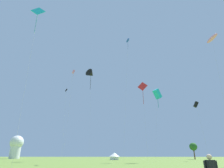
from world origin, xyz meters
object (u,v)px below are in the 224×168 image
(kite_pink_box, at_px, (73,72))
(festival_tent_left, at_px, (114,156))
(kite_blue_parafoil, at_px, (128,41))
(kite_cyan_box, at_px, (157,94))
(tree_distant_left, at_px, (193,147))
(kite_black_delta, at_px, (91,74))
(kite_cyan_diamond, at_px, (38,14))
(kite_black_diamond, at_px, (66,93))
(kite_red_diamond, at_px, (143,88))
(kite_black_box, at_px, (196,104))
(observatory_dome, at_px, (16,146))
(kite_pink_parafoil, at_px, (212,38))

(kite_pink_box, distance_m, festival_tent_left, 35.04)
(kite_blue_parafoil, bearing_deg, kite_cyan_box, -4.65)
(tree_distant_left, bearing_deg, kite_pink_box, -155.93)
(kite_pink_box, relative_size, kite_black_delta, 0.99)
(kite_pink_box, bearing_deg, kite_cyan_diamond, -83.60)
(kite_black_diamond, height_order, tree_distant_left, kite_black_diamond)
(tree_distant_left, bearing_deg, kite_red_diamond, -127.71)
(kite_cyan_box, xyz_separation_m, tree_distant_left, (20.04, 32.86, -13.04))
(kite_black_box, height_order, tree_distant_left, kite_black_box)
(kite_pink_box, height_order, kite_red_diamond, kite_pink_box)
(kite_black_delta, height_order, kite_blue_parafoil, kite_blue_parafoil)
(kite_red_diamond, bearing_deg, observatory_dome, 145.18)
(kite_red_diamond, height_order, tree_distant_left, kite_red_diamond)
(kite_black_diamond, bearing_deg, tree_distant_left, 23.44)
(kite_cyan_diamond, bearing_deg, kite_black_delta, 87.09)
(kite_pink_box, bearing_deg, kite_black_diamond, -173.54)
(kite_black_delta, xyz_separation_m, tree_distant_left, (41.47, 20.60, -25.21))
(kite_black_box, bearing_deg, tree_distant_left, 77.42)
(kite_black_diamond, distance_m, kite_black_box, 45.51)
(kite_cyan_box, height_order, kite_black_box, kite_cyan_box)
(kite_pink_box, bearing_deg, kite_blue_parafoil, -28.28)
(festival_tent_left, relative_size, observatory_dome, 0.36)
(kite_black_delta, xyz_separation_m, kite_blue_parafoil, (13.61, -11.63, 6.39))
(kite_pink_parafoil, relative_size, festival_tent_left, 6.42)
(kite_black_diamond, bearing_deg, kite_cyan_box, -20.60)
(kite_pink_parafoil, relative_size, tree_distant_left, 3.78)
(kite_cyan_box, relative_size, festival_tent_left, 5.02)
(kite_cyan_box, distance_m, kite_black_box, 19.57)
(kite_cyan_diamond, distance_m, kite_black_delta, 41.10)
(kite_cyan_box, distance_m, kite_black_delta, 27.52)
(kite_blue_parafoil, height_order, festival_tent_left, kite_blue_parafoil)
(kite_pink_box, bearing_deg, kite_black_box, 0.84)
(festival_tent_left, bearing_deg, tree_distant_left, 15.38)
(kite_black_delta, bearing_deg, observatory_dome, 143.23)
(kite_red_diamond, relative_size, observatory_dome, 2.10)
(kite_black_box, bearing_deg, kite_cyan_box, -141.89)
(kite_black_box, distance_m, observatory_dome, 83.80)
(kite_cyan_box, height_order, kite_black_delta, kite_black_delta)
(kite_black_delta, height_order, observatory_dome, kite_black_delta)
(kite_black_diamond, bearing_deg, kite_blue_parafoil, -25.66)
(kite_blue_parafoil, bearing_deg, kite_black_delta, 139.49)
(kite_pink_parafoil, height_order, festival_tent_left, kite_pink_parafoil)
(kite_black_box, relative_size, kite_blue_parafoil, 0.51)
(kite_black_box, distance_m, festival_tent_left, 34.89)
(kite_cyan_box, distance_m, festival_tent_left, 31.77)
(kite_cyan_diamond, distance_m, kite_blue_parafoil, 35.60)
(kite_cyan_box, bearing_deg, festival_tent_left, 118.74)
(kite_black_box, bearing_deg, observatory_dome, 158.54)
(tree_distant_left, bearing_deg, kite_black_diamond, -156.56)
(kite_cyan_box, bearing_deg, kite_black_box, 38.11)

